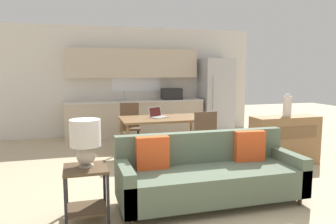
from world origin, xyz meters
TOP-DOWN VIEW (x-y plane):
  - ground_plane at (0.00, 0.00)m, footprint 20.00×20.00m
  - wall_back at (0.00, 4.63)m, footprint 6.40×0.07m
  - kitchen_counter at (0.02, 4.33)m, footprint 3.40×0.65m
  - refrigerator at (2.13, 4.23)m, footprint 0.77×0.74m
  - dining_table at (0.15, 2.27)m, footprint 1.57×0.91m
  - couch at (0.14, -0.01)m, footprint 2.27×0.80m
  - side_table at (-1.35, -0.12)m, footprint 0.47×0.47m
  - table_lamp at (-1.34, -0.09)m, footprint 0.33×0.33m
  - credenza at (2.08, 1.18)m, footprint 1.19×0.43m
  - vase at (2.10, 1.18)m, footprint 0.14×0.14m
  - dining_chair_far_left at (-0.34, 3.07)m, footprint 0.47×0.47m
  - dining_chair_near_right at (0.65, 1.47)m, footprint 0.42×0.42m
  - laptop at (0.07, 2.33)m, footprint 0.41×0.39m

SIDE VIEW (x-z plane):
  - ground_plane at x=0.00m, z-range 0.00..0.00m
  - couch at x=0.14m, z-range -0.08..0.77m
  - side_table at x=-1.35m, z-range 0.10..0.70m
  - credenza at x=2.08m, z-range 0.00..0.84m
  - dining_chair_far_left at x=-0.34m, z-range 0.04..0.99m
  - dining_chair_near_right at x=0.65m, z-range 0.04..0.99m
  - dining_table at x=0.15m, z-range 0.31..1.05m
  - laptop at x=0.07m, z-range 0.69..0.89m
  - kitchen_counter at x=0.02m, z-range -0.23..1.92m
  - table_lamp at x=-1.34m, z-range 0.66..1.17m
  - refrigerator at x=2.13m, z-range 0.00..1.93m
  - vase at x=2.10m, z-range 0.83..1.22m
  - wall_back at x=0.00m, z-range 0.00..2.70m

